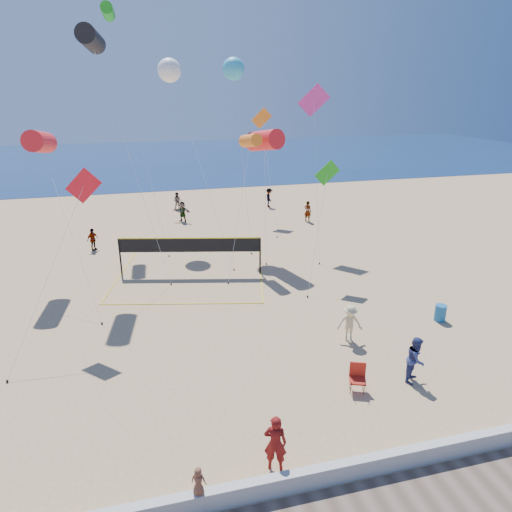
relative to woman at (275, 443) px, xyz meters
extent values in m
plane|color=tan|center=(0.18, 2.13, -0.90)|extent=(120.00, 120.00, 0.00)
cube|color=navy|center=(0.18, 64.13, -0.88)|extent=(140.00, 50.00, 0.03)
cube|color=beige|center=(0.18, -0.87, -0.60)|extent=(32.00, 0.30, 0.60)
imported|color=#660E0D|center=(0.00, 0.00, 0.00)|extent=(0.77, 0.64, 1.80)
imported|color=brown|center=(-2.28, -0.87, 0.10)|extent=(0.46, 0.39, 0.80)
imported|color=navy|center=(6.26, 2.76, -0.01)|extent=(1.09, 1.09, 1.78)
imported|color=beige|center=(5.15, 5.99, -0.06)|extent=(1.21, 0.90, 1.67)
imported|color=gray|center=(-6.41, 21.19, -0.14)|extent=(0.89, 0.89, 1.52)
imported|color=gray|center=(0.17, 26.81, -0.06)|extent=(1.57, 1.25, 1.67)
imported|color=gray|center=(10.12, 24.29, -0.05)|extent=(0.72, 0.73, 1.70)
imported|color=gray|center=(0.17, 30.91, -0.12)|extent=(0.88, 0.76, 1.56)
imported|color=gray|center=(8.43, 29.83, -0.04)|extent=(0.72, 1.16, 1.72)
cube|color=#A91F13|center=(3.87, 2.64, -0.43)|extent=(0.73, 0.70, 0.06)
cube|color=#A91F13|center=(3.96, 2.85, -0.11)|extent=(0.55, 0.27, 0.58)
cylinder|color=black|center=(3.58, 2.53, -0.64)|extent=(0.13, 0.28, 0.75)
cylinder|color=black|center=(3.74, 2.92, -0.64)|extent=(0.13, 0.28, 0.75)
cylinder|color=black|center=(4.01, 2.36, -0.64)|extent=(0.13, 0.28, 0.75)
cylinder|color=black|center=(4.17, 2.75, -0.64)|extent=(0.13, 0.28, 0.75)
cylinder|color=#175B97|center=(10.09, 6.60, -0.51)|extent=(0.53, 0.53, 0.78)
cylinder|color=black|center=(-4.51, 16.30, 0.19)|extent=(0.10, 0.10, 2.17)
cylinder|color=black|center=(3.42, 14.40, 0.19)|extent=(0.10, 0.10, 2.17)
cube|color=black|center=(-0.54, 15.35, 0.87)|extent=(7.93, 1.92, 0.82)
cube|color=yellow|center=(-0.54, 15.35, 1.30)|extent=(7.93, 1.93, 0.06)
cube|color=yellow|center=(-1.49, 11.38, -0.89)|extent=(8.13, 2.00, 0.02)
cube|color=yellow|center=(0.41, 19.31, -0.89)|extent=(8.13, 2.00, 0.02)
cylinder|color=red|center=(-7.97, 16.97, 6.74)|extent=(1.39, 2.76, 1.45)
cylinder|color=silver|center=(-6.63, 13.58, 2.94)|extent=(2.68, 6.80, 7.59)
cylinder|color=black|center=(-5.30, 10.19, -0.85)|extent=(0.08, 0.08, 0.10)
cylinder|color=black|center=(-4.87, 17.85, 11.82)|extent=(1.42, 2.63, 1.37)
cylinder|color=silver|center=(-3.35, 15.91, 5.49)|extent=(3.06, 3.91, 12.68)
cylinder|color=black|center=(-1.82, 13.96, -0.85)|extent=(0.08, 0.08, 0.10)
cylinder|color=orange|center=(3.51, 17.00, 6.50)|extent=(1.11, 1.90, 0.97)
cylinder|color=silver|center=(2.40, 15.16, 2.83)|extent=(2.23, 3.69, 7.36)
cylinder|color=black|center=(1.29, 13.33, -0.85)|extent=(0.08, 0.08, 0.10)
cube|color=red|center=(-5.35, 10.47, 5.53)|extent=(1.56, 0.44, 1.59)
cylinder|color=silver|center=(-6.91, 8.44, 2.34)|extent=(3.13, 4.09, 6.39)
cylinder|color=black|center=(-8.47, 6.40, -0.85)|extent=(0.08, 0.08, 0.10)
cube|color=green|center=(7.02, 13.57, 5.02)|extent=(1.48, 0.24, 1.46)
cylinder|color=silver|center=(5.99, 12.05, 2.09)|extent=(2.07, 3.06, 5.88)
cylinder|color=black|center=(4.96, 10.52, -0.85)|extent=(0.08, 0.08, 0.10)
cube|color=#D3349F|center=(8.47, 19.75, 8.67)|extent=(2.01, 0.78, 2.12)
cylinder|color=silver|center=(7.93, 17.31, 3.91)|extent=(1.10, 4.89, 9.52)
cylinder|color=black|center=(7.38, 14.87, -0.85)|extent=(0.08, 0.08, 0.10)
sphere|color=white|center=(-0.41, 24.01, 10.55)|extent=(1.96, 1.96, 1.59)
cylinder|color=silver|center=(0.80, 19.60, 4.85)|extent=(2.44, 8.83, 11.41)
cylinder|color=black|center=(2.01, 15.20, -0.85)|extent=(0.08, 0.08, 0.10)
sphere|color=#36B4DE|center=(3.65, 22.20, 10.62)|extent=(1.93, 1.93, 1.47)
cylinder|color=silver|center=(3.69, 19.96, 4.88)|extent=(0.11, 4.49, 11.47)
cylinder|color=black|center=(3.74, 17.72, -0.85)|extent=(0.08, 0.08, 0.10)
cylinder|color=green|center=(-4.11, 26.43, 14.31)|extent=(0.93, 2.01, 1.08)
cylinder|color=silver|center=(-2.85, 22.52, 6.73)|extent=(2.54, 7.84, 15.16)
cylinder|color=black|center=(-1.59, 18.61, -0.85)|extent=(0.08, 0.08, 0.10)
cube|color=orange|center=(7.00, 27.33, 7.14)|extent=(1.72, 0.28, 1.70)
cylinder|color=silver|center=(6.72, 24.03, 3.15)|extent=(0.58, 6.61, 8.00)
cylinder|color=black|center=(6.43, 20.73, -0.85)|extent=(0.08, 0.08, 0.10)
cylinder|color=red|center=(4.62, 17.97, 6.39)|extent=(2.06, 3.13, 1.58)
cylinder|color=silver|center=(4.39, 16.82, 2.77)|extent=(0.48, 2.31, 7.24)
cylinder|color=black|center=(4.16, 15.67, -0.85)|extent=(0.08, 0.08, 0.10)
camera|label=1|loc=(-3.09, -9.76, 9.37)|focal=32.00mm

